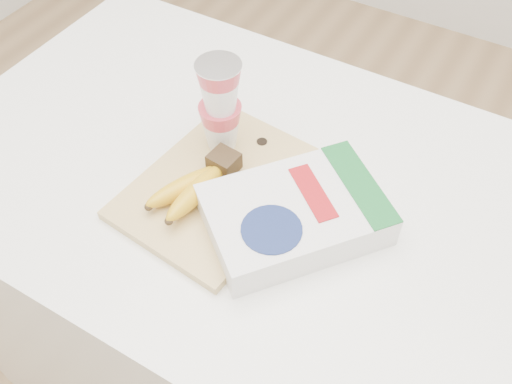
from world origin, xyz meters
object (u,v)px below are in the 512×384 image
cutting_board (220,186)px  yogurt_stack (220,104)px  table (242,292)px  bananas (196,185)px  cereal_box (295,215)px

cutting_board → yogurt_stack: 0.14m
table → yogurt_stack: size_ratio=6.33×
bananas → table: bearing=76.5°
cutting_board → cereal_box: 0.15m
cereal_box → table: bearing=-164.5°
yogurt_stack → bananas: bearing=-78.2°
bananas → cutting_board: bearing=60.5°
table → yogurt_stack: 0.55m
cutting_board → bananas: size_ratio=1.86×
bananas → yogurt_stack: size_ratio=1.01×
bananas → cereal_box: (0.17, 0.03, -0.01)m
bananas → cereal_box: 0.17m
cutting_board → bananas: bearing=-113.9°
table → cutting_board: size_ratio=3.36×
cutting_board → cereal_box: size_ratio=1.01×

